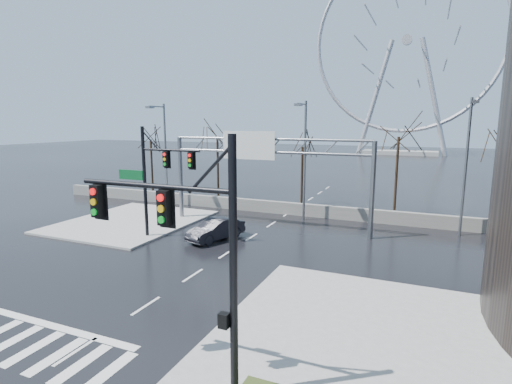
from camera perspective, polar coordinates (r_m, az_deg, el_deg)
The scene contains 17 objects.
ground at distance 19.65m, azimuth -15.44°, elevation -15.40°, with size 260.00×260.00×0.00m, color black.
sidewalk_right_ext at distance 17.79m, azimuth 16.95°, elevation -18.04°, with size 12.00×10.00×0.15m, color gray.
sidewalk_far at distance 35.06m, azimuth -17.35°, elevation -4.04°, with size 10.00×12.00×0.15m, color gray.
barrier_wall at distance 36.41m, azimuth 4.46°, elevation -2.33°, with size 52.00×0.50×1.10m, color slate.
signal_mast_near at distance 12.01m, azimuth -9.22°, elevation -6.80°, with size 5.52×0.41×8.00m.
signal_mast_far at distance 28.69m, azimuth -13.95°, elevation 2.75°, with size 4.72×0.41×8.00m.
sign_gantry at distance 31.14m, azimuth 0.92°, elevation 4.24°, with size 16.36×0.40×7.60m.
streetlight_left at distance 39.59m, azimuth -13.10°, elevation 6.24°, with size 0.50×2.55×10.00m.
streetlight_mid at distance 33.31m, azimuth 6.84°, elevation 5.77°, with size 0.50×2.55×10.00m.
streetlight_right at distance 32.07m, azimuth 27.93°, elevation 4.51°, with size 0.50×2.55×10.00m.
tree_far_left at distance 47.87m, azimuth -14.78°, elevation 6.41°, with size 3.50×3.50×7.00m.
tree_left at distance 42.48m, azimuth -5.53°, elevation 6.82°, with size 3.75×3.75×7.50m.
tree_center at distance 39.99m, azimuth 6.64°, elevation 5.44°, with size 3.25×3.25×6.50m.
tree_right at distance 37.34m, azimuth 19.65°, elevation 6.22°, with size 3.90×3.90×7.80m.
tree_far_right at distance 38.24m, azimuth 31.69°, elevation 4.18°, with size 3.40×3.40×6.80m.
ferris_wheel at distance 110.34m, azimuth 20.71°, elevation 18.70°, with size 45.00×6.00×50.91m.
car at distance 28.71m, azimuth -5.76°, elevation -5.32°, with size 1.58×4.53×1.49m, color black.
Camera 1 is at (11.36, -13.71, 8.32)m, focal length 28.00 mm.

